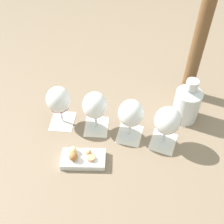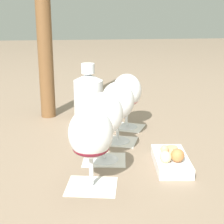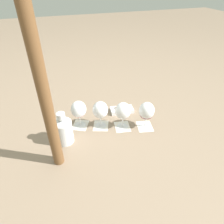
{
  "view_description": "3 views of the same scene",
  "coord_description": "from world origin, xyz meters",
  "px_view_note": "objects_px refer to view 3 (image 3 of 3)",
  "views": [
    {
      "loc": [
        0.07,
        0.71,
        0.87
      ],
      "look_at": [
        -0.0,
        -0.0,
        0.11
      ],
      "focal_mm": 45.0,
      "sensor_mm": 36.0,
      "label": 1
    },
    {
      "loc": [
        0.87,
        -0.12,
        0.37
      ],
      "look_at": [
        -0.0,
        -0.0,
        0.11
      ],
      "focal_mm": 55.0,
      "sensor_mm": 36.0,
      "label": 2
    },
    {
      "loc": [
        -0.32,
        -0.94,
        0.82
      ],
      "look_at": [
        -0.0,
        -0.0,
        0.11
      ],
      "focal_mm": 32.0,
      "sensor_mm": 36.0,
      "label": 3
    }
  ],
  "objects_px": {
    "wine_glass_2": "(123,112)",
    "umbrella_pole": "(44,95)",
    "wine_glass_0": "(79,110)",
    "wine_glass_1": "(100,111)",
    "snack_dish": "(122,109)",
    "wine_glass_3": "(146,112)",
    "ceramic_vase": "(63,130)"
  },
  "relations": [
    {
      "from": "wine_glass_2",
      "to": "snack_dish",
      "type": "relative_size",
      "value": 1.06
    },
    {
      "from": "wine_glass_3",
      "to": "snack_dish",
      "type": "xyz_separation_m",
      "value": [
        -0.08,
        0.2,
        -0.1
      ]
    },
    {
      "from": "wine_glass_3",
      "to": "ceramic_vase",
      "type": "xyz_separation_m",
      "value": [
        -0.5,
        0.03,
        -0.03
      ]
    },
    {
      "from": "wine_glass_2",
      "to": "ceramic_vase",
      "type": "bearing_deg",
      "value": -177.55
    },
    {
      "from": "ceramic_vase",
      "to": "snack_dish",
      "type": "xyz_separation_m",
      "value": [
        0.42,
        0.17,
        -0.07
      ]
    },
    {
      "from": "wine_glass_0",
      "to": "wine_glass_2",
      "type": "distance_m",
      "value": 0.27
    },
    {
      "from": "wine_glass_2",
      "to": "umbrella_pole",
      "type": "height_order",
      "value": "umbrella_pole"
    },
    {
      "from": "wine_glass_1",
      "to": "ceramic_vase",
      "type": "distance_m",
      "value": 0.25
    },
    {
      "from": "wine_glass_0",
      "to": "umbrella_pole",
      "type": "xyz_separation_m",
      "value": [
        -0.16,
        -0.26,
        0.29
      ]
    },
    {
      "from": "snack_dish",
      "to": "umbrella_pole",
      "type": "height_order",
      "value": "umbrella_pole"
    },
    {
      "from": "wine_glass_0",
      "to": "snack_dish",
      "type": "xyz_separation_m",
      "value": [
        0.31,
        0.06,
        -0.1
      ]
    },
    {
      "from": "wine_glass_0",
      "to": "snack_dish",
      "type": "relative_size",
      "value": 1.06
    },
    {
      "from": "wine_glass_0",
      "to": "ceramic_vase",
      "type": "xyz_separation_m",
      "value": [
        -0.11,
        -0.12,
        -0.03
      ]
    },
    {
      "from": "wine_glass_1",
      "to": "wine_glass_3",
      "type": "bearing_deg",
      "value": -20.11
    },
    {
      "from": "wine_glass_0",
      "to": "wine_glass_2",
      "type": "xyz_separation_m",
      "value": [
        0.25,
        -0.1,
        0.0
      ]
    },
    {
      "from": "ceramic_vase",
      "to": "wine_glass_1",
      "type": "bearing_deg",
      "value": 16.31
    },
    {
      "from": "wine_glass_2",
      "to": "ceramic_vase",
      "type": "distance_m",
      "value": 0.37
    },
    {
      "from": "wine_glass_0",
      "to": "wine_glass_2",
      "type": "height_order",
      "value": "same"
    },
    {
      "from": "snack_dish",
      "to": "wine_glass_0",
      "type": "bearing_deg",
      "value": -169.56
    },
    {
      "from": "wine_glass_3",
      "to": "wine_glass_1",
      "type": "bearing_deg",
      "value": 159.89
    },
    {
      "from": "wine_glass_1",
      "to": "wine_glass_3",
      "type": "distance_m",
      "value": 0.28
    },
    {
      "from": "ceramic_vase",
      "to": "umbrella_pole",
      "type": "height_order",
      "value": "umbrella_pole"
    },
    {
      "from": "wine_glass_1",
      "to": "wine_glass_2",
      "type": "height_order",
      "value": "same"
    },
    {
      "from": "wine_glass_0",
      "to": "wine_glass_1",
      "type": "height_order",
      "value": "same"
    },
    {
      "from": "wine_glass_0",
      "to": "wine_glass_3",
      "type": "distance_m",
      "value": 0.41
    },
    {
      "from": "wine_glass_0",
      "to": "snack_dish",
      "type": "distance_m",
      "value": 0.33
    },
    {
      "from": "umbrella_pole",
      "to": "snack_dish",
      "type": "bearing_deg",
      "value": 33.92
    },
    {
      "from": "wine_glass_2",
      "to": "wine_glass_3",
      "type": "relative_size",
      "value": 1.0
    },
    {
      "from": "umbrella_pole",
      "to": "wine_glass_0",
      "type": "bearing_deg",
      "value": 58.07
    },
    {
      "from": "ceramic_vase",
      "to": "snack_dish",
      "type": "relative_size",
      "value": 1.19
    },
    {
      "from": "wine_glass_3",
      "to": "wine_glass_2",
      "type": "bearing_deg",
      "value": 162.42
    },
    {
      "from": "umbrella_pole",
      "to": "ceramic_vase",
      "type": "bearing_deg",
      "value": 70.57
    }
  ]
}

